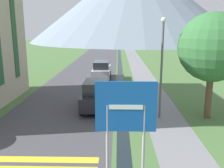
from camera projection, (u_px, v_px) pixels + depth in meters
ground_plane at (108, 81)px, 23.73m from camera, size 160.00×160.00×0.00m
road at (92, 65)px, 33.54m from camera, size 6.40×60.00×0.01m
footpath at (138, 66)px, 33.40m from camera, size 2.20×60.00×0.01m
drainage_channel at (120, 66)px, 33.45m from camera, size 0.60×60.00×0.00m
mountain_distant at (136, 0)px, 89.93m from camera, size 75.26×75.26×29.21m
road_sign at (126, 117)px, 7.72m from camera, size 1.89×0.11×3.43m
parked_car_near at (96, 95)px, 15.57m from camera, size 1.78×3.98×1.82m
parked_car_far at (102, 70)px, 24.45m from camera, size 1.76×4.48×1.82m
streetlamp at (162, 61)px, 13.50m from camera, size 0.28×0.28×5.54m
tree_by_path at (213, 47)px, 13.29m from camera, size 3.72×3.72×5.84m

